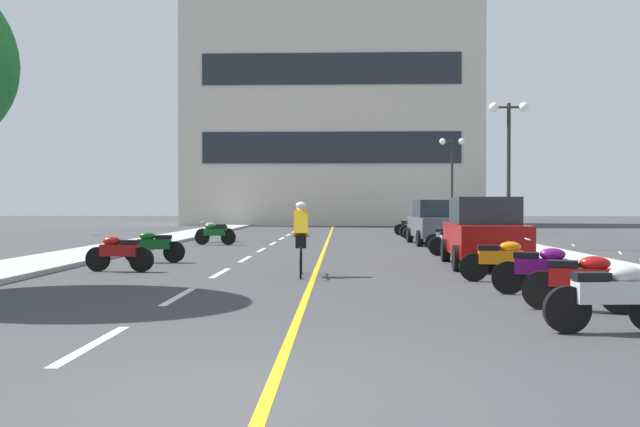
{
  "coord_description": "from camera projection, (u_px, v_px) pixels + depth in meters",
  "views": [
    {
      "loc": [
        0.87,
        -5.46,
        1.61
      ],
      "look_at": [
        0.13,
        17.2,
        1.32
      ],
      "focal_mm": 36.89,
      "sensor_mm": 36.0,
      "label": 1
    }
  ],
  "objects": [
    {
      "name": "lane_dash_9",
      "position": [
        298.0,
        229.0,
        43.55
      ],
      "size": [
        0.14,
        2.2,
        0.01
      ],
      "primitive_type": "cube",
      "color": "silver",
      "rests_on": "ground"
    },
    {
      "name": "centre_line_yellow",
      "position": [
        327.0,
        241.0,
        29.49
      ],
      "size": [
        0.12,
        66.0,
        0.01
      ],
      "primitive_type": "cube",
      "color": "gold",
      "rests_on": "ground"
    },
    {
      "name": "motorcycle_10",
      "position": [
        420.0,
        230.0,
        30.52
      ],
      "size": [
        1.64,
        0.8,
        0.92
      ],
      "color": "black",
      "rests_on": "ground"
    },
    {
      "name": "motorcycle_7",
      "position": [
        450.0,
        238.0,
        22.86
      ],
      "size": [
        1.67,
        0.71,
        0.92
      ],
      "color": "black",
      "rests_on": "ground"
    },
    {
      "name": "motorcycle_8",
      "position": [
        215.0,
        233.0,
        26.53
      ],
      "size": [
        1.7,
        0.6,
        0.92
      ],
      "color": "black",
      "rests_on": "ground"
    },
    {
      "name": "lane_dash_2",
      "position": [
        220.0,
        273.0,
        15.57
      ],
      "size": [
        0.14,
        2.2,
        0.01
      ],
      "primitive_type": "cube",
      "color": "silver",
      "rests_on": "ground"
    },
    {
      "name": "curb_right",
      "position": [
        483.0,
        240.0,
        29.26
      ],
      "size": [
        2.4,
        72.0,
        0.12
      ],
      "primitive_type": "cube",
      "color": "#A8A8A3",
      "rests_on": "ground"
    },
    {
      "name": "motorcycle_0",
      "position": [
        611.0,
        296.0,
        8.26
      ],
      "size": [
        1.7,
        0.6,
        0.92
      ],
      "color": "black",
      "rests_on": "ground"
    },
    {
      "name": "motorcycle_6",
      "position": [
        455.0,
        241.0,
        20.9
      ],
      "size": [
        1.7,
        0.6,
        0.92
      ],
      "color": "black",
      "rests_on": "ground"
    },
    {
      "name": "motorcycle_5",
      "position": [
        154.0,
        246.0,
        18.38
      ],
      "size": [
        1.7,
        0.6,
        0.92
      ],
      "color": "black",
      "rests_on": "ground"
    },
    {
      "name": "lane_dash_3",
      "position": [
        245.0,
        259.0,
        19.57
      ],
      "size": [
        0.14,
        2.2,
        0.01
      ],
      "primitive_type": "cube",
      "color": "silver",
      "rests_on": "ground"
    },
    {
      "name": "parked_car_mid",
      "position": [
        435.0,
        222.0,
        26.91
      ],
      "size": [
        2.03,
        4.25,
        1.82
      ],
      "color": "black",
      "rests_on": "ground"
    },
    {
      "name": "motorcycle_2",
      "position": [
        541.0,
        269.0,
        11.69
      ],
      "size": [
        1.68,
        0.68,
        0.92
      ],
      "color": "black",
      "rests_on": "ground"
    },
    {
      "name": "lane_dash_8",
      "position": [
        294.0,
        232.0,
        39.55
      ],
      "size": [
        0.14,
        2.2,
        0.01
      ],
      "primitive_type": "cube",
      "color": "silver",
      "rests_on": "ground"
    },
    {
      "name": "cyclist_rider",
      "position": [
        301.0,
        237.0,
        14.91
      ],
      "size": [
        0.42,
        1.77,
        1.71
      ],
      "color": "black",
      "rests_on": "ground"
    },
    {
      "name": "office_building",
      "position": [
        332.0,
        105.0,
        55.18
      ],
      "size": [
        23.66,
        9.8,
        20.12
      ],
      "color": "beige",
      "rests_on": "ground"
    },
    {
      "name": "motorcycle_1",
      "position": [
        581.0,
        281.0,
        9.9
      ],
      "size": [
        1.64,
        0.8,
        0.92
      ],
      "color": "black",
      "rests_on": "ground"
    },
    {
      "name": "lane_dash_5",
      "position": [
        273.0,
        243.0,
        27.56
      ],
      "size": [
        0.14,
        2.2,
        0.01
      ],
      "primitive_type": "cube",
      "color": "silver",
      "rests_on": "ground"
    },
    {
      "name": "motorcycle_12",
      "position": [
        410.0,
        227.0,
        34.87
      ],
      "size": [
        1.7,
        0.6,
        0.92
      ],
      "color": "black",
      "rests_on": "ground"
    },
    {
      "name": "motorcycle_4",
      "position": [
        119.0,
        252.0,
        15.87
      ],
      "size": [
        1.7,
        0.6,
        0.92
      ],
      "color": "black",
      "rests_on": "ground"
    },
    {
      "name": "lane_dash_1",
      "position": [
        179.0,
        296.0,
        11.57
      ],
      "size": [
        0.14,
        2.2,
        0.01
      ],
      "primitive_type": "cube",
      "color": "silver",
      "rests_on": "ground"
    },
    {
      "name": "motorcycle_9",
      "position": [
        215.0,
        231.0,
        28.61
      ],
      "size": [
        1.64,
        0.79,
        0.92
      ],
      "color": "black",
      "rests_on": "ground"
    },
    {
      "name": "motorcycle_3",
      "position": [
        501.0,
        259.0,
        13.76
      ],
      "size": [
        1.7,
        0.6,
        0.92
      ],
      "color": "black",
      "rests_on": "ground"
    },
    {
      "name": "curb_left",
      "position": [
        163.0,
        239.0,
        29.73
      ],
      "size": [
        2.4,
        72.0,
        0.12
      ],
      "primitive_type": "cube",
      "color": "#A8A8A3",
      "rests_on": "ground"
    },
    {
      "name": "lane_dash_7",
      "position": [
        288.0,
        235.0,
        35.56
      ],
      "size": [
        0.14,
        2.2,
        0.01
      ],
      "primitive_type": "cube",
      "color": "silver",
      "rests_on": "ground"
    },
    {
      "name": "lane_dash_4",
      "position": [
        261.0,
        250.0,
        23.56
      ],
      "size": [
        0.14,
        2.2,
        0.01
      ],
      "primitive_type": "cube",
      "color": "silver",
      "rests_on": "ground"
    },
    {
      "name": "motorcycle_11",
      "position": [
        415.0,
        228.0,
        32.68
      ],
      "size": [
        1.66,
        0.75,
        0.92
      ],
      "color": "black",
      "rests_on": "ground"
    },
    {
      "name": "lane_dash_10",
      "position": [
        302.0,
        227.0,
        47.55
      ],
      "size": [
        0.14,
        2.2,
        0.01
      ],
      "primitive_type": "cube",
      "color": "silver",
      "rests_on": "ground"
    },
    {
      "name": "lane_dash_11",
      "position": [
        305.0,
        226.0,
        51.55
      ],
      "size": [
        0.14,
        2.2,
        0.01
      ],
      "primitive_type": "cube",
      "color": "silver",
      "rests_on": "ground"
    },
    {
      "name": "street_lamp_far",
      "position": [
        452.0,
        164.0,
        38.19
      ],
      "size": [
        1.46,
        0.36,
        5.38
      ],
      "color": "black",
      "rests_on": "curb_right"
    },
    {
      "name": "ground_plane",
      "position": [
        320.0,
        245.0,
        26.5
      ],
      "size": [
        140.0,
        140.0,
        0.0
      ],
      "primitive_type": "plane",
      "color": "#38383A"
    },
    {
      "name": "lane_dash_0",
      "position": [
        93.0,
        345.0,
        7.57
      ],
      "size": [
        0.14,
        2.2,
        0.01
      ],
      "primitive_type": "cube",
      "color": "silver",
      "rests_on": "ground"
    },
    {
      "name": "parked_car_near",
      "position": [
        484.0,
        232.0,
        17.29
      ],
      "size": [
        2.1,
        4.28,
        1.82
      ],
      "color": "black",
      "rests_on": "ground"
    },
    {
      "name": "street_lamp_mid",
      "position": [
        509.0,
        141.0,
        24.24
      ],
      "size": [
        1.46,
        0.36,
        5.29
      ],
      "color": "black",
      "rests_on": "curb_right"
    },
    {
      "name": "lane_dash_6",
      "position": [
        282.0,
        239.0,
        31.56
      ],
      "size": [
        0.14,
        2.2,
        0.01
      ],
      "primitive_type": "cube",
      "color": "silver",
      "rests_on": "ground"
    }
  ]
}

